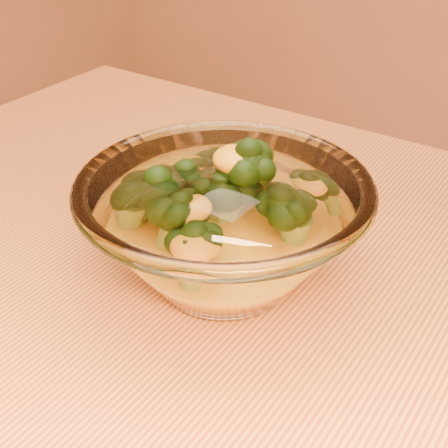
{
  "coord_description": "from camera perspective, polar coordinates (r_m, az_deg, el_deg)",
  "views": [
    {
      "loc": [
        0.12,
        -0.31,
        1.08
      ],
      "look_at": [
        -0.12,
        0.04,
        0.81
      ],
      "focal_mm": 50.0,
      "sensor_mm": 36.0,
      "label": 1
    }
  ],
  "objects": [
    {
      "name": "cheese_sauce",
      "position": [
        0.52,
        0.0,
        -2.53
      ],
      "size": [
        0.14,
        0.14,
        0.04
      ],
      "primitive_type": "ellipsoid",
      "color": "#F5AF14",
      "rests_on": "glass_bowl"
    },
    {
      "name": "broccoli_heap",
      "position": [
        0.51,
        -0.53,
        2.12
      ],
      "size": [
        0.15,
        0.15,
        0.09
      ],
      "color": "black",
      "rests_on": "cheese_sauce"
    },
    {
      "name": "glass_bowl",
      "position": [
        0.5,
        0.0,
        -0.49
      ],
      "size": [
        0.24,
        0.24,
        0.1
      ],
      "color": "white",
      "rests_on": "table"
    }
  ]
}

